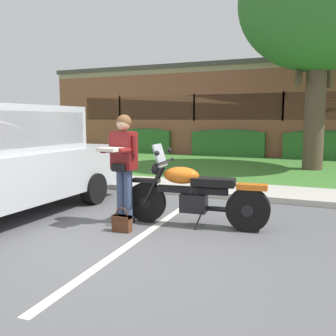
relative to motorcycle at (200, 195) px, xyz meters
The scene contains 13 objects.
ground_plane 1.38m from the motorcycle, 116.89° to the right, with size 140.00×140.00×0.00m, color #565659.
curb_strip 2.28m from the motorcycle, 105.09° to the left, with size 60.00×0.20×0.12m, color #B7B2A8.
concrete_walk 3.10m from the motorcycle, 100.96° to the left, with size 60.00×1.50×0.08m, color #B7B2A8.
grass_lawn 7.21m from the motorcycle, 94.65° to the left, with size 60.00×6.82×0.06m, color #3D752D.
stall_stripe_1 1.22m from the motorcycle, 121.46° to the right, with size 0.12×4.40×0.01m, color silver.
motorcycle is the anchor object (origin of this frame).
rider_person 1.30m from the motorcycle, 164.87° to the right, with size 0.53×0.61×1.70m.
handbag 1.24m from the motorcycle, 143.64° to the right, with size 0.28×0.13×0.36m.
shade_tree 8.78m from the motorcycle, 80.15° to the left, with size 4.90×4.90×7.26m.
hedge_left 12.55m from the motorcycle, 120.08° to the left, with size 2.56×0.90×1.24m.
hedge_center_left 11.10m from the motorcycle, 101.98° to the left, with size 3.18×0.90×1.24m.
hedge_center_right 10.99m from the motorcycle, 81.19° to the left, with size 3.38×0.90×1.24m.
brick_building 16.05m from the motorcycle, 90.24° to the left, with size 22.74×10.74×4.14m.
Camera 1 is at (2.36, -4.18, 1.63)m, focal length 40.13 mm.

